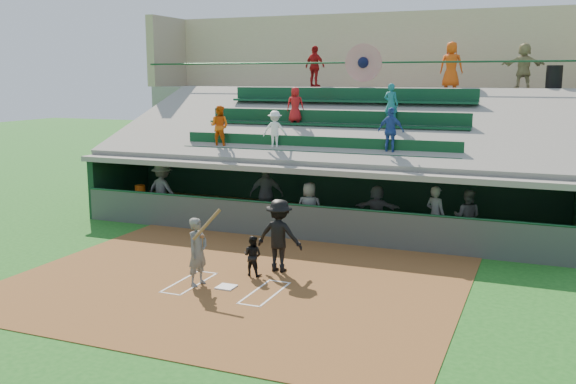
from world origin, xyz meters
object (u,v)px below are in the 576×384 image
at_px(batter_at_plate, 198,251).
at_px(water_cooler, 140,190).
at_px(trash_bin, 554,77).
at_px(white_table, 140,205).
at_px(catcher, 253,256).
at_px(home_plate, 226,287).

height_order(batter_at_plate, water_cooler, batter_at_plate).
bearing_deg(water_cooler, trash_bin, 24.93).
bearing_deg(white_table, batter_at_plate, -69.88).
xyz_separation_m(water_cooler, trash_bin, (13.78, 6.40, 4.07)).
bearing_deg(catcher, white_table, -32.81).
relative_size(batter_at_plate, trash_bin, 2.28).
xyz_separation_m(batter_at_plate, trash_bin, (7.79, 12.62, 4.16)).
relative_size(white_table, trash_bin, 0.97).
distance_m(catcher, trash_bin, 14.07).
distance_m(home_plate, water_cooler, 9.15).
height_order(batter_at_plate, white_table, batter_at_plate).
bearing_deg(catcher, trash_bin, -117.97).
xyz_separation_m(home_plate, batter_at_plate, (-0.73, -0.07, 0.83)).
bearing_deg(home_plate, trash_bin, 60.63).
height_order(batter_at_plate, catcher, batter_at_plate).
xyz_separation_m(white_table, water_cooler, (0.03, 0.01, 0.55)).
distance_m(home_plate, batter_at_plate, 1.11).
bearing_deg(batter_at_plate, white_table, 134.12).
bearing_deg(white_table, water_cooler, -6.85).
relative_size(white_table, water_cooler, 2.25).
relative_size(catcher, trash_bin, 1.21).
distance_m(home_plate, trash_bin, 15.24).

